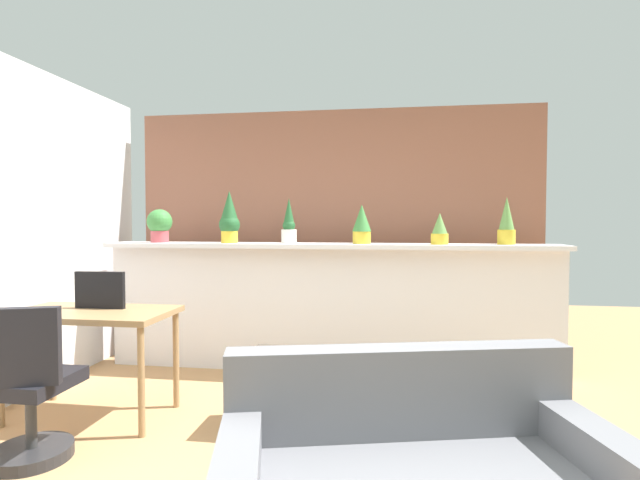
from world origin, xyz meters
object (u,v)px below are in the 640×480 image
object	(u,v)px
potted_plant_0	(160,224)
potted_plant_3	(362,224)
tv_monitor	(100,290)
potted_plant_5	(507,222)
potted_plant_4	(440,229)
potted_plant_2	(289,224)
side_cube_shelf	(279,390)
potted_plant_1	(229,218)
desk	(92,322)
office_chair	(27,396)

from	to	relation	value
potted_plant_0	potted_plant_3	xyz separation A→B (m)	(1.91, -0.00, 0.01)
potted_plant_0	tv_monitor	xyz separation A→B (m)	(0.12, -1.14, -0.46)
potted_plant_0	potted_plant_5	distance (m)	3.15
potted_plant_5	potted_plant_4	bearing A→B (deg)	-173.63
potted_plant_0	tv_monitor	distance (m)	1.23
potted_plant_2	tv_monitor	bearing A→B (deg)	-134.92
potted_plant_0	side_cube_shelf	bearing A→B (deg)	-40.15
potted_plant_1	potted_plant_2	distance (m)	0.56
potted_plant_4	desk	size ratio (longest dim) A/B	0.25
potted_plant_0	side_cube_shelf	world-z (taller)	potted_plant_0
potted_plant_1	potted_plant_3	size ratio (longest dim) A/B	1.38
potted_plant_0	office_chair	size ratio (longest dim) A/B	0.35
potted_plant_4	potted_plant_3	bearing A→B (deg)	177.24
desk	tv_monitor	bearing A→B (deg)	80.81
potted_plant_3	potted_plant_4	distance (m)	0.68
potted_plant_1	tv_monitor	world-z (taller)	potted_plant_1
potted_plant_5	tv_monitor	size ratio (longest dim) A/B	1.12
desk	office_chair	world-z (taller)	office_chair
potted_plant_1	desk	bearing A→B (deg)	-116.48
potted_plant_4	tv_monitor	xyz separation A→B (m)	(-2.47, -1.10, -0.42)
potted_plant_2	office_chair	bearing A→B (deg)	-120.44
potted_plant_2	tv_monitor	xyz separation A→B (m)	(-1.13, -1.14, -0.46)
potted_plant_1	side_cube_shelf	world-z (taller)	potted_plant_1
potted_plant_4	office_chair	world-z (taller)	potted_plant_4
potted_plant_5	tv_monitor	world-z (taller)	potted_plant_5
desk	tv_monitor	distance (m)	0.23
potted_plant_3	tv_monitor	world-z (taller)	potted_plant_3
potted_plant_3	side_cube_shelf	distance (m)	1.70
potted_plant_2	potted_plant_3	bearing A→B (deg)	-0.04
tv_monitor	desk	bearing A→B (deg)	-99.19
potted_plant_5	tv_monitor	distance (m)	3.29
tv_monitor	side_cube_shelf	size ratio (longest dim) A/B	0.74
potted_plant_0	office_chair	distance (m)	2.12
desk	potted_plant_0	bearing A→B (deg)	94.84
tv_monitor	potted_plant_3	bearing A→B (deg)	32.34
tv_monitor	office_chair	size ratio (longest dim) A/B	0.40
potted_plant_3	potted_plant_5	xyz separation A→B (m)	(1.24, 0.03, 0.01)
potted_plant_0	potted_plant_1	distance (m)	0.70
potted_plant_3	tv_monitor	xyz separation A→B (m)	(-1.79, -1.14, -0.47)
potted_plant_0	potted_plant_4	size ratio (longest dim) A/B	1.15
potted_plant_2	desk	world-z (taller)	potted_plant_2
office_chair	potted_plant_3	bearing A→B (deg)	46.80
potted_plant_3	tv_monitor	distance (m)	2.18
potted_plant_4	potted_plant_5	world-z (taller)	potted_plant_5
potted_plant_0	potted_plant_2	bearing A→B (deg)	-0.11
potted_plant_4	office_chair	xyz separation A→B (m)	(-2.44, -1.85, -0.91)
potted_plant_1	potted_plant_3	world-z (taller)	potted_plant_1
potted_plant_1	potted_plant_5	bearing A→B (deg)	1.31
potted_plant_0	potted_plant_5	world-z (taller)	potted_plant_5
office_chair	side_cube_shelf	size ratio (longest dim) A/B	1.82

